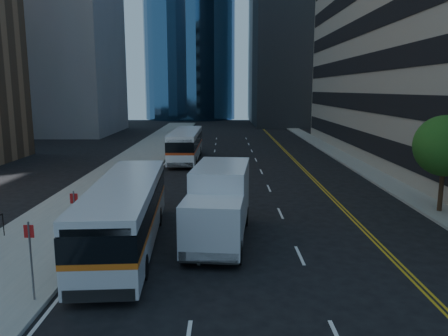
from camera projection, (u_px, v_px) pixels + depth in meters
name	position (u px, v px, depth m)	size (l,w,h in m)	color
ground	(295.00, 277.00, 15.48)	(160.00, 160.00, 0.00)	black
sidewalk_west	(137.00, 161.00, 40.05)	(5.00, 90.00, 0.15)	gray
sidewalk_east	(349.00, 161.00, 40.08)	(2.00, 90.00, 0.15)	gray
midrise_west	(49.00, 13.00, 63.50)	(18.00, 18.00, 35.00)	gray
street_tree	(445.00, 146.00, 22.71)	(3.20, 3.20, 5.10)	#332114
bus_front	(126.00, 212.00, 18.10)	(3.05, 11.01, 2.81)	silver
bus_rear	(186.00, 144.00, 40.45)	(2.46, 10.82, 2.79)	white
box_truck	(219.00, 203.00, 18.95)	(2.98, 6.89, 3.20)	silver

